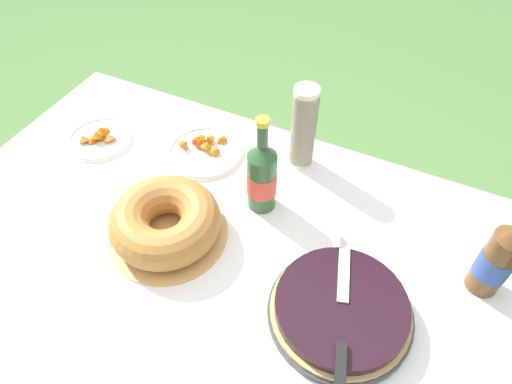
{
  "coord_description": "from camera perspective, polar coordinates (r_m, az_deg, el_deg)",
  "views": [
    {
      "loc": [
        0.42,
        -0.56,
        1.73
      ],
      "look_at": [
        0.07,
        0.17,
        0.82
      ],
      "focal_mm": 32.0,
      "sensor_mm": 36.0,
      "label": 1
    }
  ],
  "objects": [
    {
      "name": "snack_plate_near",
      "position": [
        1.53,
        -18.94,
        6.39
      ],
      "size": [
        0.2,
        0.2,
        0.05
      ],
      "color": "white",
      "rests_on": "tablecloth"
    },
    {
      "name": "cup_stack",
      "position": [
        1.3,
        5.96,
        7.96
      ],
      "size": [
        0.07,
        0.07,
        0.27
      ],
      "color": "beige",
      "rests_on": "tablecloth"
    },
    {
      "name": "berry_tart",
      "position": [
        1.08,
        10.52,
        -14.25
      ],
      "size": [
        0.33,
        0.33,
        0.06
      ],
      "color": "#38383D",
      "rests_on": "tablecloth"
    },
    {
      "name": "garden_table",
      "position": [
        1.26,
        -6.21,
        -8.48
      ],
      "size": [
        1.51,
        1.0,
        0.76
      ],
      "color": "#A87A47",
      "rests_on": "ground_plane"
    },
    {
      "name": "ground_plane",
      "position": [
        1.87,
        -4.41,
        -20.12
      ],
      "size": [
        16.0,
        16.0,
        0.0
      ],
      "primitive_type": "plane",
      "color": "#568442"
    },
    {
      "name": "cider_bottle_green",
      "position": [
        1.19,
        0.73,
        1.99
      ],
      "size": [
        0.08,
        0.08,
        0.3
      ],
      "color": "#2D562D",
      "rests_on": "tablecloth"
    },
    {
      "name": "snack_plate_left",
      "position": [
        1.41,
        -6.42,
        5.14
      ],
      "size": [
        0.23,
        0.23,
        0.06
      ],
      "color": "white",
      "rests_on": "tablecloth"
    },
    {
      "name": "tablecloth",
      "position": [
        1.21,
        -6.46,
        -6.84
      ],
      "size": [
        1.52,
        1.01,
        0.1
      ],
      "color": "white",
      "rests_on": "garden_table"
    },
    {
      "name": "bundt_cake",
      "position": [
        1.19,
        -11.27,
        -3.69
      ],
      "size": [
        0.32,
        0.32,
        0.11
      ],
      "color": "tan",
      "rests_on": "tablecloth"
    },
    {
      "name": "cider_bottle_amber",
      "position": [
        1.16,
        28.05,
        -7.34
      ],
      "size": [
        0.08,
        0.08,
        0.31
      ],
      "color": "brown",
      "rests_on": "tablecloth"
    },
    {
      "name": "serving_knife",
      "position": [
        1.03,
        10.74,
        -14.76
      ],
      "size": [
        0.13,
        0.37,
        0.01
      ],
      "rotation": [
        0.0,
        0.0,
        1.86
      ],
      "color": "silver",
      "rests_on": "berry_tart"
    }
  ]
}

